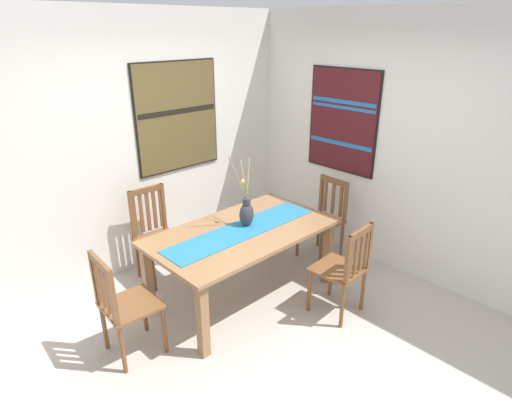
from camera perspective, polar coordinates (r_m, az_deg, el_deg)
name	(u,v)px	position (r m, az deg, el deg)	size (l,w,h in m)	color
ground_plane	(267,330)	(4.02, 1.44, -15.93)	(6.40, 6.40, 0.03)	#B2A89E
wall_back	(145,144)	(4.77, -14.53, 8.22)	(6.40, 0.12, 2.70)	silver
wall_side	(394,146)	(4.78, 17.78, 7.88)	(0.12, 6.40, 2.70)	silver
dining_table	(242,239)	(4.12, -1.82, -4.17)	(1.78, 1.00, 0.73)	#8E6642
table_runner	(242,230)	(4.08, -1.84, -2.91)	(1.63, 0.36, 0.01)	#236B93
centerpiece_vase	(246,212)	(4.11, -1.28, -0.50)	(0.32, 0.25, 0.72)	#333338
chair_0	(324,218)	(4.99, 9.03, -1.29)	(0.44, 0.44, 0.92)	brown
chair_1	(123,304)	(3.63, -17.18, -12.06)	(0.45, 0.45, 0.94)	brown
chair_2	(344,268)	(4.02, 11.56, -7.83)	(0.45, 0.45, 0.92)	brown
chair_3	(155,233)	(4.63, -13.20, -3.22)	(0.45, 0.45, 0.98)	brown
painting_on_back_wall	(177,117)	(4.86, -10.39, 11.82)	(1.04, 0.05, 1.17)	black
painting_on_side_wall	(343,121)	(5.00, 11.43, 11.24)	(0.05, 0.90, 1.15)	black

